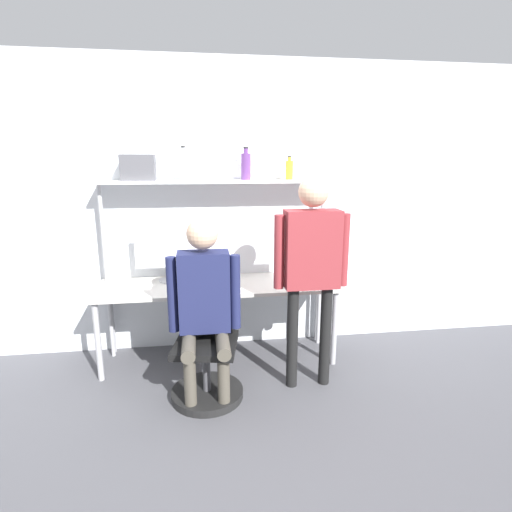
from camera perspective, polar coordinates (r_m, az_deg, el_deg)
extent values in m
plane|color=#4C4C51|center=(3.59, -4.86, -16.71)|extent=(12.00, 12.00, 0.00)
cube|color=silver|center=(3.82, -5.85, 6.62)|extent=(8.00, 0.06, 2.70)
cube|color=beige|center=(3.61, -5.38, -4.22)|extent=(2.14, 0.64, 0.03)
cylinder|color=#A5A5AA|center=(3.60, -21.64, -11.34)|extent=(0.05, 0.05, 0.69)
cylinder|color=#A5A5AA|center=(3.68, 11.11, -10.07)|extent=(0.05, 0.05, 0.69)
cylinder|color=#A5A5AA|center=(4.07, -19.97, -8.34)|extent=(0.05, 0.05, 0.69)
cylinder|color=#A5A5AA|center=(4.13, 8.79, -7.29)|extent=(0.05, 0.05, 0.69)
cube|color=white|center=(3.62, -5.84, 10.54)|extent=(2.03, 0.27, 0.02)
cylinder|color=#B2B2B7|center=(3.84, -20.59, -2.27)|extent=(0.04, 0.04, 1.63)
cylinder|color=#B2B2B7|center=(3.91, 9.20, -1.29)|extent=(0.04, 0.04, 1.63)
cylinder|color=#B7B7BC|center=(3.77, -12.01, -3.37)|extent=(0.22, 0.22, 0.01)
cylinder|color=#B7B7BC|center=(3.75, -12.06, -2.41)|extent=(0.06, 0.06, 0.12)
cube|color=#B7B7BC|center=(3.70, -12.21, 0.78)|extent=(0.62, 0.01, 0.33)
cube|color=silver|center=(3.70, -12.22, 0.75)|extent=(0.60, 0.02, 0.30)
cube|color=#BCBCC1|center=(3.44, -8.05, -4.84)|extent=(0.34, 0.20, 0.01)
cube|color=black|center=(3.42, -8.06, -4.83)|extent=(0.28, 0.11, 0.00)
cube|color=#BCBCC1|center=(3.47, -8.11, -2.99)|extent=(0.34, 0.09, 0.19)
cube|color=navy|center=(3.46, -8.11, -3.06)|extent=(0.29, 0.08, 0.16)
cube|color=#264C8C|center=(3.45, -3.97, -4.67)|extent=(0.07, 0.15, 0.01)
cube|color=black|center=(3.45, -3.98, -4.58)|extent=(0.06, 0.13, 0.00)
cylinder|color=black|center=(3.32, -6.97, -18.86)|extent=(0.56, 0.56, 0.06)
cylinder|color=#4C4C51|center=(3.21, -7.07, -15.72)|extent=(0.06, 0.06, 0.36)
cube|color=black|center=(3.12, -7.18, -12.47)|extent=(0.54, 0.54, 0.05)
cube|color=black|center=(3.21, -6.70, -6.82)|extent=(0.41, 0.11, 0.45)
cylinder|color=#4C473D|center=(3.07, -9.39, -17.41)|extent=(0.09, 0.09, 0.47)
cylinder|color=#4C473D|center=(3.07, -4.63, -17.25)|extent=(0.09, 0.09, 0.47)
cylinder|color=#4C473D|center=(2.96, -9.59, -12.49)|extent=(0.10, 0.38, 0.10)
cylinder|color=#4C473D|center=(2.97, -4.77, -12.33)|extent=(0.10, 0.38, 0.10)
cube|color=#1E234C|center=(2.99, -7.42, -5.05)|extent=(0.37, 0.20, 0.60)
cylinder|color=#1E234C|center=(3.00, -11.87, -5.45)|extent=(0.08, 0.08, 0.57)
cylinder|color=#1E234C|center=(3.01, -2.96, -5.16)|extent=(0.08, 0.08, 0.57)
sphere|color=#D8AD8C|center=(2.88, -7.68, 3.17)|extent=(0.23, 0.23, 0.23)
cylinder|color=black|center=(3.27, 5.21, -11.52)|extent=(0.09, 0.09, 0.84)
cylinder|color=black|center=(3.34, 9.86, -11.13)|extent=(0.09, 0.09, 0.84)
cube|color=maroon|center=(3.07, 7.97, 0.97)|extent=(0.42, 0.20, 0.60)
cylinder|color=maroon|center=(3.02, 3.30, 0.56)|extent=(0.08, 0.08, 0.57)
cylinder|color=maroon|center=(3.15, 12.42, 0.83)|extent=(0.08, 0.08, 0.57)
sphere|color=#D8AD8C|center=(3.01, 8.24, 9.05)|extent=(0.23, 0.23, 0.23)
cylinder|color=gold|center=(3.70, 4.77, 12.12)|extent=(0.07, 0.07, 0.17)
cylinder|color=gold|center=(3.70, 4.80, 13.66)|extent=(0.03, 0.03, 0.03)
cylinder|color=black|center=(3.70, 4.81, 13.98)|extent=(0.03, 0.03, 0.01)
cylinder|color=#593372|center=(3.64, -1.45, 12.62)|extent=(0.09, 0.09, 0.23)
cylinder|color=#593372|center=(3.64, -1.46, 14.77)|extent=(0.04, 0.04, 0.04)
cylinder|color=black|center=(3.64, -1.46, 15.22)|extent=(0.04, 0.04, 0.01)
cylinder|color=silver|center=(3.61, -10.28, 12.44)|extent=(0.07, 0.07, 0.23)
cylinder|color=silver|center=(3.62, -10.37, 14.64)|extent=(0.03, 0.03, 0.04)
cylinder|color=black|center=(3.62, -10.39, 15.10)|extent=(0.04, 0.04, 0.01)
cube|color=#4C4C51|center=(3.65, -16.47, 12.02)|extent=(0.28, 0.19, 0.22)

